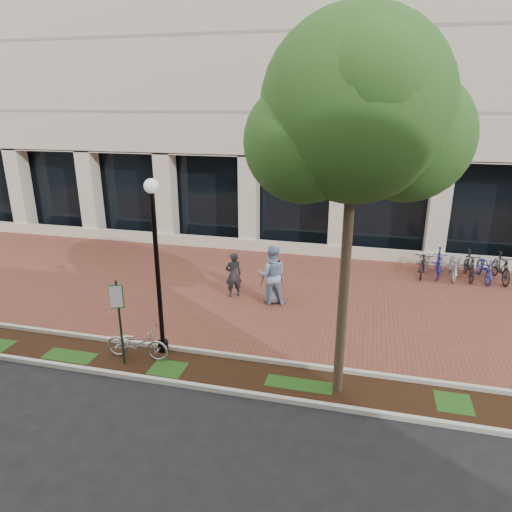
% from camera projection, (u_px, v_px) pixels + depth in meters
% --- Properties ---
extents(ground, '(120.00, 120.00, 0.00)m').
position_uv_depth(ground, '(269.00, 292.00, 16.15)').
color(ground, black).
rests_on(ground, ground).
extents(brick_plaza, '(40.00, 9.00, 0.01)m').
position_uv_depth(brick_plaza, '(269.00, 292.00, 16.15)').
color(brick_plaza, brown).
rests_on(brick_plaza, ground).
extents(planting_strip, '(40.00, 1.50, 0.01)m').
position_uv_depth(planting_strip, '(224.00, 373.00, 11.33)').
color(planting_strip, black).
rests_on(planting_strip, ground).
extents(curb_plaza_side, '(40.00, 0.12, 0.12)m').
position_uv_depth(curb_plaza_side, '(233.00, 356.00, 12.00)').
color(curb_plaza_side, beige).
rests_on(curb_plaza_side, ground).
extents(curb_street_side, '(40.00, 0.12, 0.12)m').
position_uv_depth(curb_street_side, '(214.00, 389.00, 10.62)').
color(curb_street_side, beige).
rests_on(curb_street_side, ground).
extents(near_office_building, '(40.00, 12.12, 16.00)m').
position_uv_depth(near_office_building, '(316.00, 24.00, 22.54)').
color(near_office_building, beige).
rests_on(near_office_building, ground).
extents(parking_sign, '(0.34, 0.07, 2.31)m').
position_uv_depth(parking_sign, '(119.00, 312.00, 11.26)').
color(parking_sign, '#12331A').
rests_on(parking_sign, ground).
extents(lamppost, '(0.36, 0.36, 4.67)m').
position_uv_depth(lamppost, '(157.00, 259.00, 11.52)').
color(lamppost, black).
rests_on(lamppost, ground).
extents(street_tree, '(4.41, 3.67, 8.14)m').
position_uv_depth(street_tree, '(358.00, 120.00, 8.74)').
color(street_tree, '#483929').
rests_on(street_tree, ground).
extents(locked_bicycle, '(1.73, 0.66, 0.90)m').
position_uv_depth(locked_bicycle, '(137.00, 343.00, 11.88)').
color(locked_bicycle, '#B4B4B9').
rests_on(locked_bicycle, ground).
extents(pedestrian_left, '(0.69, 0.63, 1.59)m').
position_uv_depth(pedestrian_left, '(234.00, 275.00, 15.58)').
color(pedestrian_left, '#26262B').
rests_on(pedestrian_left, ground).
extents(pedestrian_mid, '(1.10, 0.93, 2.01)m').
position_uv_depth(pedestrian_mid, '(272.00, 275.00, 14.99)').
color(pedestrian_mid, '#829EC3').
rests_on(pedestrian_mid, ground).
extents(pedestrian_right, '(0.93, 0.72, 1.68)m').
position_uv_depth(pedestrian_right, '(272.00, 279.00, 15.07)').
color(pedestrian_right, slate).
rests_on(pedestrian_right, ground).
extents(bike_rack_cluster, '(3.56, 1.92, 1.08)m').
position_uv_depth(bike_rack_cluster, '(461.00, 265.00, 17.32)').
color(bike_rack_cluster, black).
rests_on(bike_rack_cluster, ground).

